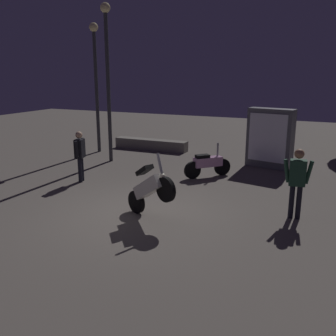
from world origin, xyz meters
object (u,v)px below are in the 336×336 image
streetlamp_far (107,66)px  motorcycle_white_foreground (150,189)px  person_rider_beside (297,178)px  person_bystander_far (80,152)px  motorcycle_pink_parked_left (208,164)px  kiosk_billboard (270,138)px  streetlamp_near (96,72)px

streetlamp_far → motorcycle_white_foreground: bearing=-49.1°
person_rider_beside → person_bystander_far: bearing=78.2°
motorcycle_pink_parked_left → kiosk_billboard: kiosk_billboard is taller
person_rider_beside → person_bystander_far: person_rider_beside is taller
person_bystander_far → motorcycle_white_foreground: bearing=134.2°
person_bystander_far → streetlamp_near: bearing=-79.3°
motorcycle_white_foreground → motorcycle_pink_parked_left: (0.08, 3.99, -0.31)m
person_rider_beside → motorcycle_white_foreground: bearing=107.6°
motorcycle_white_foreground → person_bystander_far: 3.87m
person_bystander_far → streetlamp_near: streetlamp_near is taller
person_rider_beside → streetlamp_far: 8.18m
motorcycle_white_foreground → motorcycle_pink_parked_left: bearing=114.1°
person_bystander_far → streetlamp_near: (-2.08, 4.05, 2.37)m
motorcycle_white_foreground → kiosk_billboard: bearing=100.0°
streetlamp_far → person_bystander_far: bearing=-76.5°
motorcycle_white_foreground → person_rider_beside: bearing=50.6°
motorcycle_white_foreground → person_rider_beside: size_ratio=0.98×
streetlamp_far → kiosk_billboard: (5.70, 1.48, -2.50)m
kiosk_billboard → streetlamp_near: bearing=13.1°
person_rider_beside → kiosk_billboard: size_ratio=0.79×
streetlamp_near → kiosk_billboard: bearing=1.5°
person_rider_beside → streetlamp_far: size_ratio=0.29×
person_rider_beside → kiosk_billboard: 4.89m
motorcycle_white_foreground → streetlamp_near: 8.46m
person_bystander_far → streetlamp_far: (-0.66, 2.75, 2.62)m
motorcycle_white_foreground → streetlamp_near: bearing=157.8°
motorcycle_pink_parked_left → kiosk_billboard: (1.59, 2.14, 0.61)m
motorcycle_pink_parked_left → streetlamp_far: bearing=124.2°
person_rider_beside → streetlamp_near: 9.90m
motorcycle_pink_parked_left → kiosk_billboard: 2.74m
kiosk_billboard → person_rider_beside: bearing=118.0°
motorcycle_white_foreground → streetlamp_far: bearing=156.2°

